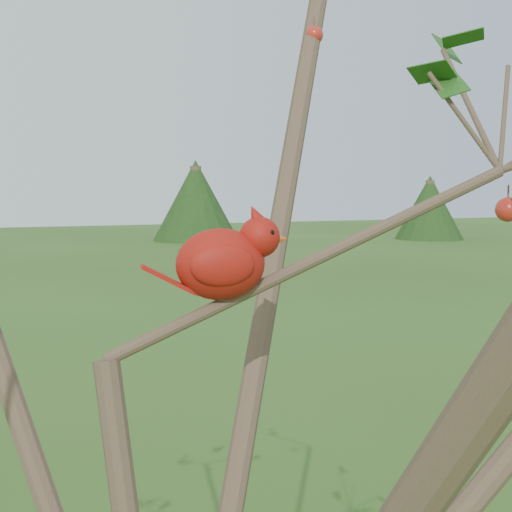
# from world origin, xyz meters

# --- Properties ---
(crabapple_tree) EXTENTS (2.35, 2.05, 2.95)m
(crabapple_tree) POSITION_xyz_m (0.03, -0.02, 2.12)
(crabapple_tree) COLOR #493627
(crabapple_tree) RESTS_ON ground
(cardinal) EXTENTS (0.20, 0.11, 0.14)m
(cardinal) POSITION_xyz_m (0.11, 0.09, 2.08)
(cardinal) COLOR #A4130E
(cardinal) RESTS_ON ground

